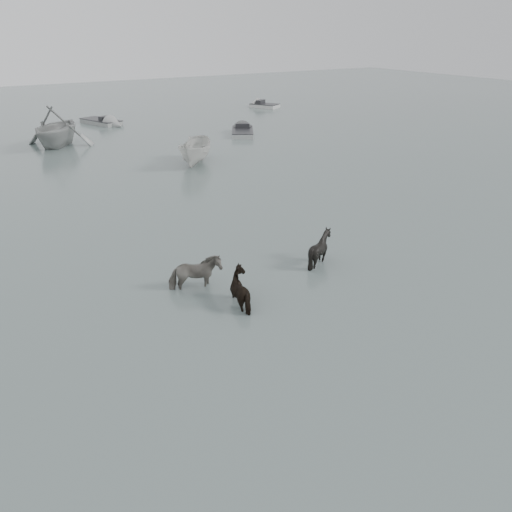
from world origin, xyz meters
name	(u,v)px	position (x,y,z in m)	size (l,w,h in m)	color
ground	(268,290)	(0.00, 0.00, 0.00)	(140.00, 140.00, 0.00)	#4F5E5B
pony_pinto	(195,269)	(-1.95, 1.35, 0.72)	(0.78, 1.70, 1.44)	black
pony_dark	(245,282)	(-0.98, -0.25, 0.68)	(1.35, 1.16, 1.36)	black
pony_black	(320,244)	(2.75, 0.83, 0.71)	(1.15, 1.30, 1.43)	black
rowboat_trail	(56,125)	(-1.27, 25.97, 1.48)	(4.86, 5.63, 2.97)	#A1A4A1
boat_small	(196,150)	(5.00, 16.19, 0.83)	(1.62, 4.30, 1.66)	silver
skiff_port	(242,130)	(12.07, 22.71, 0.38)	(5.22, 1.60, 0.75)	#9FA19F
skiff_mid	(101,120)	(3.78, 33.21, 0.38)	(5.70, 1.60, 0.75)	gray
skiff_star	(265,104)	(21.19, 33.92, 0.38)	(3.95, 1.60, 0.75)	silver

